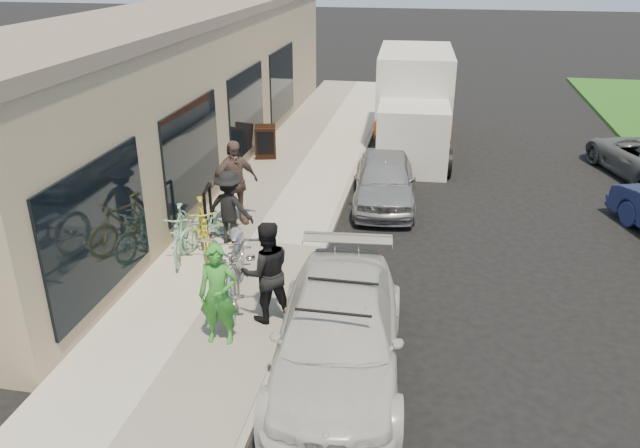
{
  "coord_description": "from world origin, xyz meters",
  "views": [
    {
      "loc": [
        1.58,
        -8.1,
        5.65
      ],
      "look_at": [
        -0.34,
        2.09,
        1.05
      ],
      "focal_mm": 35.0,
      "sensor_mm": 36.0,
      "label": 1
    }
  ],
  "objects_px": {
    "moving_truck": "(413,106)",
    "cruiser_bike_c": "(203,229)",
    "cruiser_bike_b": "(206,224)",
    "woman_rider": "(218,295)",
    "bystander_a": "(230,208)",
    "tandem_bike": "(236,257)",
    "bystander_b": "(234,183)",
    "cruiser_bike_a": "(180,233)",
    "sandwich_board": "(265,142)",
    "sedan_white": "(338,335)",
    "bike_rack": "(208,205)",
    "man_standing": "(266,272)",
    "sedan_silver": "(384,180)"
  },
  "relations": [
    {
      "from": "sandwich_board",
      "to": "moving_truck",
      "type": "relative_size",
      "value": 0.16
    },
    {
      "from": "tandem_bike",
      "to": "cruiser_bike_c",
      "type": "height_order",
      "value": "tandem_bike"
    },
    {
      "from": "sedan_silver",
      "to": "cruiser_bike_a",
      "type": "bearing_deg",
      "value": -137.9
    },
    {
      "from": "sandwich_board",
      "to": "cruiser_bike_a",
      "type": "height_order",
      "value": "cruiser_bike_a"
    },
    {
      "from": "sandwich_board",
      "to": "sedan_silver",
      "type": "xyz_separation_m",
      "value": [
        3.57,
        -2.38,
        -0.03
      ]
    },
    {
      "from": "sandwich_board",
      "to": "cruiser_bike_a",
      "type": "bearing_deg",
      "value": -104.55
    },
    {
      "from": "bystander_b",
      "to": "bike_rack",
      "type": "bearing_deg",
      "value": -176.11
    },
    {
      "from": "sandwich_board",
      "to": "cruiser_bike_c",
      "type": "relative_size",
      "value": 0.53
    },
    {
      "from": "tandem_bike",
      "to": "bystander_b",
      "type": "bearing_deg",
      "value": 95.12
    },
    {
      "from": "man_standing",
      "to": "bystander_a",
      "type": "relative_size",
      "value": 1.11
    },
    {
      "from": "sandwich_board",
      "to": "bystander_b",
      "type": "relative_size",
      "value": 0.51
    },
    {
      "from": "cruiser_bike_a",
      "to": "bystander_b",
      "type": "xyz_separation_m",
      "value": [
        0.56,
        1.74,
        0.44
      ]
    },
    {
      "from": "sandwich_board",
      "to": "sedan_white",
      "type": "height_order",
      "value": "sedan_white"
    },
    {
      "from": "cruiser_bike_a",
      "to": "cruiser_bike_b",
      "type": "bearing_deg",
      "value": 50.71
    },
    {
      "from": "woman_rider",
      "to": "bystander_a",
      "type": "height_order",
      "value": "woman_rider"
    },
    {
      "from": "woman_rider",
      "to": "bystander_a",
      "type": "bearing_deg",
      "value": 100.45
    },
    {
      "from": "sedan_white",
      "to": "cruiser_bike_c",
      "type": "bearing_deg",
      "value": 131.07
    },
    {
      "from": "woman_rider",
      "to": "cruiser_bike_c",
      "type": "height_order",
      "value": "woman_rider"
    },
    {
      "from": "moving_truck",
      "to": "cruiser_bike_c",
      "type": "relative_size",
      "value": 3.24
    },
    {
      "from": "cruiser_bike_c",
      "to": "sedan_white",
      "type": "bearing_deg",
      "value": -69.92
    },
    {
      "from": "tandem_bike",
      "to": "cruiser_bike_c",
      "type": "relative_size",
      "value": 1.46
    },
    {
      "from": "cruiser_bike_a",
      "to": "tandem_bike",
      "type": "bearing_deg",
      "value": -53.04
    },
    {
      "from": "cruiser_bike_c",
      "to": "bystander_a",
      "type": "bearing_deg",
      "value": 35.36
    },
    {
      "from": "woman_rider",
      "to": "bystander_b",
      "type": "bearing_deg",
      "value": 99.74
    },
    {
      "from": "cruiser_bike_b",
      "to": "bystander_b",
      "type": "height_order",
      "value": "bystander_b"
    },
    {
      "from": "cruiser_bike_a",
      "to": "bystander_b",
      "type": "relative_size",
      "value": 0.88
    },
    {
      "from": "moving_truck",
      "to": "man_standing",
      "type": "bearing_deg",
      "value": -102.02
    },
    {
      "from": "bystander_a",
      "to": "bystander_b",
      "type": "distance_m",
      "value": 1.0
    },
    {
      "from": "bike_rack",
      "to": "moving_truck",
      "type": "relative_size",
      "value": 0.17
    },
    {
      "from": "moving_truck",
      "to": "cruiser_bike_b",
      "type": "height_order",
      "value": "moving_truck"
    },
    {
      "from": "moving_truck",
      "to": "cruiser_bike_c",
      "type": "distance_m",
      "value": 9.36
    },
    {
      "from": "man_standing",
      "to": "bystander_b",
      "type": "bearing_deg",
      "value": -92.47
    },
    {
      "from": "moving_truck",
      "to": "bystander_a",
      "type": "xyz_separation_m",
      "value": [
        -3.21,
        -8.02,
        -0.35
      ]
    },
    {
      "from": "sedan_silver",
      "to": "cruiser_bike_a",
      "type": "relative_size",
      "value": 2.17
    },
    {
      "from": "cruiser_bike_c",
      "to": "sedan_silver",
      "type": "bearing_deg",
      "value": 23.53
    },
    {
      "from": "cruiser_bike_b",
      "to": "bystander_a",
      "type": "xyz_separation_m",
      "value": [
        0.48,
        0.13,
        0.35
      ]
    },
    {
      "from": "bike_rack",
      "to": "man_standing",
      "type": "height_order",
      "value": "man_standing"
    },
    {
      "from": "man_standing",
      "to": "cruiser_bike_b",
      "type": "bearing_deg",
      "value": -79.56
    },
    {
      "from": "sandwich_board",
      "to": "sedan_white",
      "type": "xyz_separation_m",
      "value": [
        3.53,
        -9.07,
        0.0
      ]
    },
    {
      "from": "tandem_bike",
      "to": "cruiser_bike_b",
      "type": "height_order",
      "value": "tandem_bike"
    },
    {
      "from": "bystander_b",
      "to": "sedan_silver",
      "type": "bearing_deg",
      "value": -7.96
    },
    {
      "from": "moving_truck",
      "to": "tandem_bike",
      "type": "bearing_deg",
      "value": -106.57
    },
    {
      "from": "bystander_b",
      "to": "bystander_a",
      "type": "bearing_deg",
      "value": -120.81
    },
    {
      "from": "tandem_bike",
      "to": "bystander_b",
      "type": "xyz_separation_m",
      "value": [
        -0.96,
        2.9,
        0.23
      ]
    },
    {
      "from": "bystander_b",
      "to": "moving_truck",
      "type": "bearing_deg",
      "value": 21.16
    },
    {
      "from": "cruiser_bike_b",
      "to": "cruiser_bike_c",
      "type": "height_order",
      "value": "cruiser_bike_c"
    },
    {
      "from": "man_standing",
      "to": "cruiser_bike_a",
      "type": "relative_size",
      "value": 1.03
    },
    {
      "from": "man_standing",
      "to": "bystander_a",
      "type": "distance_m",
      "value": 3.0
    },
    {
      "from": "moving_truck",
      "to": "bystander_b",
      "type": "relative_size",
      "value": 3.16
    },
    {
      "from": "sedan_white",
      "to": "woman_rider",
      "type": "distance_m",
      "value": 1.89
    }
  ]
}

